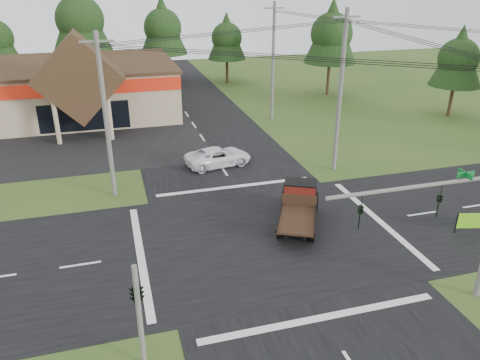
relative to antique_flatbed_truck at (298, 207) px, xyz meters
name	(u,v)px	position (x,y,z in m)	size (l,w,h in m)	color
ground	(268,237)	(-2.14, -0.83, -1.17)	(120.00, 120.00, 0.00)	#2F4D1B
road_ns	(268,237)	(-2.14, -0.83, -1.16)	(12.00, 120.00, 0.02)	black
road_ew	(268,237)	(-2.14, -0.83, -1.16)	(120.00, 12.00, 0.02)	black
parking_apron	(37,149)	(-16.14, 18.17, -1.15)	(28.00, 14.00, 0.02)	black
cvs_building	(25,90)	(-17.84, 28.74, 1.61)	(30.40, 18.20, 9.19)	tan
traffic_signal_mast	(464,214)	(3.68, -8.33, 3.26)	(8.12, 0.24, 7.00)	#595651
traffic_signal_corner	(136,284)	(-9.64, -8.15, 2.36)	(0.53, 2.48, 4.40)	#595651
utility_pole_nw	(106,116)	(-10.14, 7.17, 4.22)	(2.00, 0.30, 10.50)	#595651
utility_pole_ne	(340,92)	(5.86, 7.17, 4.72)	(2.00, 0.30, 11.50)	#595651
utility_pole_n	(273,61)	(5.86, 21.17, 4.57)	(2.00, 0.30, 11.20)	#595651
tree_row_c	(79,17)	(-12.14, 40.17, 7.55)	(7.28, 7.28, 13.13)	#332316
tree_row_d	(163,26)	(-2.14, 41.17, 6.21)	(6.16, 6.16, 11.11)	#332316
tree_row_e	(227,36)	(5.86, 39.17, 4.86)	(5.04, 5.04, 9.09)	#332316
tree_side_ne	(332,32)	(15.86, 29.17, 6.21)	(6.16, 6.16, 11.11)	#332316
tree_side_e_near	(459,56)	(23.86, 17.17, 4.86)	(5.04, 5.04, 9.09)	#332316
antique_flatbed_truck	(298,207)	(0.00, 0.00, 0.00)	(2.13, 5.59, 2.34)	#531B0B
white_pickup	(218,157)	(-2.27, 10.41, -0.47)	(2.33, 5.05, 1.40)	white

